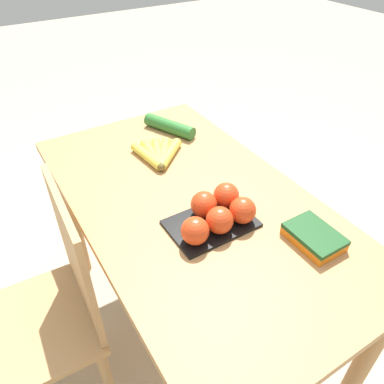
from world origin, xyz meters
The scene contains 7 objects.
ground_plane centered at (0.00, 0.00, 0.00)m, with size 12.00×12.00×0.00m, color #B7A88E.
dining_table centered at (0.00, 0.00, 0.65)m, with size 1.31×0.73×0.77m.
chair centered at (0.04, 0.53, 0.47)m, with size 0.44×0.42×0.92m.
banana_bunch centered at (0.28, -0.02, 0.78)m, with size 0.20×0.19×0.04m.
tomato_pack centered at (-0.15, 0.00, 0.81)m, with size 0.18×0.27×0.09m.
carrot_bag centered at (-0.36, -0.20, 0.79)m, with size 0.16×0.12×0.04m.
cucumber_near centered at (0.45, -0.16, 0.79)m, with size 0.24×0.15×0.05m.
Camera 1 is at (-0.83, 0.51, 1.56)m, focal length 35.00 mm.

